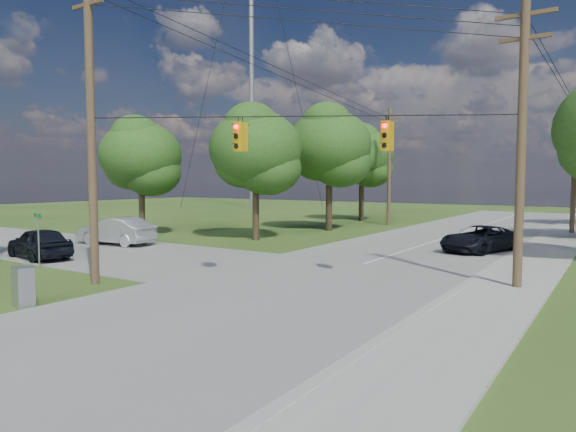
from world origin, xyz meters
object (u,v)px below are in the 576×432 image
Objects in this scene: pole_ne at (522,136)px; pole_north_e at (574,162)px; pole_sw at (91,117)px; car_cross_silver at (116,231)px; car_cross_dark at (39,243)px; control_cabinet at (23,287)px; car_main_north at (480,239)px; pole_north_w at (389,165)px.

pole_north_e is (-0.00, 22.00, -0.34)m from pole_ne.
pole_sw is 2.41× the size of car_cross_silver.
pole_ne reaches higher than car_cross_dark.
pole_sw is 13.02m from car_cross_silver.
pole_sw is 6.64m from control_cabinet.
car_cross_dark is (-21.04, -5.30, -4.66)m from pole_ne.
pole_north_e is 35.51m from control_cabinet.
pole_north_e reaches higher than control_cabinet.
pole_sw reaches higher than control_cabinet.
car_cross_dark is at bearing 7.16° from car_cross_silver.
pole_sw is 20.38m from car_main_north.
car_main_north is (10.50, -12.78, -4.40)m from pole_north_w.
control_cabinet is at bearing -94.74° from car_main_north.
control_cabinet is at bearing -110.61° from pole_north_e.
car_cross_silver reaches higher than control_cabinet.
car_cross_dark is (-7.14, -27.30, -4.33)m from pole_north_w.
control_cabinet is (-12.40, -10.97, -4.85)m from pole_ne.
car_cross_silver is (-8.84, 7.90, -5.37)m from pole_sw.
pole_ne is at bearing 29.38° from pole_sw.
pole_north_e is 2.21× the size of car_cross_dark.
pole_sw reaches higher than car_main_north.
control_cabinet is at bearing 35.49° from car_cross_silver.
car_cross_silver is at bearing -157.23° from car_cross_dark.
pole_ne is at bearing 113.84° from car_cross_dark.
car_cross_silver is 0.99× the size of car_main_north.
car_main_north is at bearing 109.30° from car_cross_silver.
pole_north_e is at bearing 128.24° from car_cross_silver.
pole_ne is 22.00m from pole_north_e.
car_main_north is at bearing 110.23° from pole_ne.
pole_north_e reaches higher than car_main_north.
car_main_north is (10.10, 16.82, -5.50)m from pole_sw.
pole_north_e is 31.44m from car_cross_silver.
pole_ne is 17.25m from control_cabinet.
pole_sw is at bearing 120.83° from control_cabinet.
pole_north_e is at bearing 65.48° from pole_sw.
pole_north_w reaches higher than car_cross_silver.
car_cross_dark is 0.91× the size of car_cross_silver.
pole_ne is (13.50, 7.60, -0.76)m from pole_sw.
pole_ne reaches higher than pole_north_w.
car_cross_silver is 20.94m from car_main_north.
pole_sw reaches higher than pole_north_e.
pole_sw is 15.51m from pole_ne.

